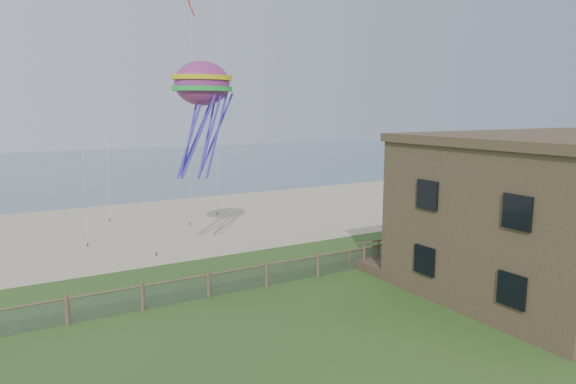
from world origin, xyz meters
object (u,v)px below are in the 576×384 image
Objects in this scene: chainlink_fence at (266,276)px; octopus_kite at (203,117)px; picnic_table at (406,259)px; motel at (569,214)px.

octopus_kite is at bearing 103.03° from chainlink_fence.
motel is at bearing -52.96° from picnic_table.
picnic_table is at bearing -7.02° from chainlink_fence.
octopus_kite is at bearing 139.80° from motel.
chainlink_fence is at bearing -89.14° from octopus_kite.
chainlink_fence is 15.06m from motel.
octopus_kite reaches higher than picnic_table.
chainlink_fence is 9.15m from octopus_kite.
chainlink_fence is 18.24× the size of picnic_table.
motel is at bearing -52.36° from octopus_kite.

